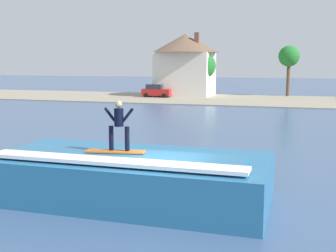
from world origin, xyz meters
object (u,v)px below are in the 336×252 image
(surfer, at_px, (119,123))
(house_with_chimney, at_px, (185,61))
(wave_crest, at_px, (130,176))
(tree_short_bushy, at_px, (289,57))
(car_near_shore, at_px, (157,91))
(tree_tall_bare, at_px, (203,66))
(surfboard, at_px, (116,151))

(surfer, distance_m, house_with_chimney, 47.93)
(wave_crest, distance_m, tree_short_bushy, 50.63)
(car_near_shore, bearing_deg, tree_short_bushy, 22.95)
(house_with_chimney, distance_m, tree_tall_bare, 3.14)
(wave_crest, bearing_deg, tree_tall_bare, 99.41)
(wave_crest, relative_size, tree_short_bushy, 1.34)
(house_with_chimney, xyz_separation_m, tree_short_bushy, (14.10, 3.75, 0.58))
(car_near_shore, height_order, house_with_chimney, house_with_chimney)
(surfer, height_order, tree_short_bushy, tree_short_bushy)
(surfboard, distance_m, surfer, 1.00)
(surfboard, relative_size, tree_tall_bare, 0.34)
(surfboard, height_order, tree_tall_bare, tree_tall_bare)
(surfer, height_order, car_near_shore, surfer)
(surfer, relative_size, house_with_chimney, 0.18)
(surfer, xyz_separation_m, tree_tall_bare, (-7.27, 45.65, 1.57))
(wave_crest, height_order, surfer, surfer)
(car_near_shore, height_order, tree_short_bushy, tree_short_bushy)
(wave_crest, distance_m, house_with_chimney, 47.83)
(surfboard, bearing_deg, tree_tall_bare, 98.90)
(tree_tall_bare, bearing_deg, tree_short_bushy, 23.53)
(surfer, bearing_deg, wave_crest, 49.18)
(surfboard, height_order, tree_short_bushy, tree_short_bushy)
(surfboard, bearing_deg, wave_crest, 45.46)
(tree_tall_bare, bearing_deg, wave_crest, -80.59)
(wave_crest, relative_size, tree_tall_bare, 1.57)
(surfboard, bearing_deg, surfer, 34.66)
(surfboard, height_order, house_with_chimney, house_with_chimney)
(car_near_shore, bearing_deg, tree_tall_bare, 21.85)
(surfer, height_order, tree_tall_bare, tree_tall_bare)
(wave_crest, distance_m, surfer, 1.98)
(house_with_chimney, relative_size, tree_short_bushy, 1.32)
(tree_tall_bare, bearing_deg, house_with_chimney, 158.05)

